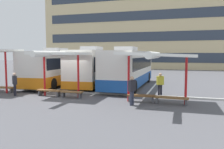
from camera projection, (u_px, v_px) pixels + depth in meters
ground_plane at (67, 94)px, 16.61m from camera, size 160.00×160.00×0.00m
terminal_building at (145, 20)px, 49.53m from camera, size 42.73×10.21×23.46m
coach_bus_0 at (63, 67)px, 23.07m from camera, size 3.41×12.51×3.50m
coach_bus_1 at (96, 67)px, 21.97m from camera, size 3.31×10.63×3.61m
coach_bus_2 at (130, 69)px, 20.63m from camera, size 2.67×10.65×3.55m
lane_stripe_0 at (52, 81)px, 24.78m from camera, size 0.16×14.00×0.01m
lane_stripe_1 at (83, 82)px, 23.71m from camera, size 0.16×14.00×0.01m
lane_stripe_2 at (117, 84)px, 22.64m from camera, size 0.16×14.00×0.01m
lane_stripe_3 at (155, 85)px, 21.57m from camera, size 0.16×14.00×0.01m
bench_1 at (3, 88)px, 17.42m from camera, size 1.73×0.59×0.45m
waiting_shelter_1 at (59, 55)px, 15.29m from camera, size 3.61×4.54×3.11m
bench_2 at (49, 91)px, 15.94m from camera, size 1.79×0.45×0.45m
bench_3 at (72, 93)px, 15.32m from camera, size 1.54×0.44×0.45m
waiting_shelter_2 at (156, 56)px, 13.18m from camera, size 4.38×5.24×3.05m
bench_4 at (141, 97)px, 13.93m from camera, size 1.74×0.56×0.45m
bench_5 at (171, 99)px, 13.26m from camera, size 1.96×0.53×0.45m
platform_kerb at (73, 92)px, 17.42m from camera, size 44.00×0.24×0.12m
waiting_passenger_0 at (15, 83)px, 16.07m from camera, size 0.51×0.46×1.62m
waiting_passenger_2 at (132, 89)px, 12.96m from camera, size 0.39×0.53×1.67m
waiting_passenger_3 at (160, 83)px, 15.84m from camera, size 0.52×0.40×1.62m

